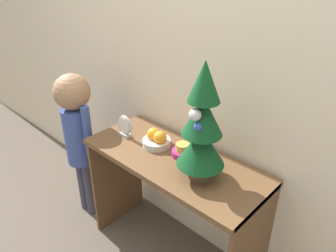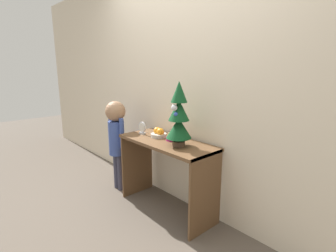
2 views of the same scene
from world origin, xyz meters
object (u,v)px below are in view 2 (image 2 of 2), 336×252
object	(u,v)px
singing_bowl	(172,137)
child_figure	(116,131)
desk_clock	(142,128)
fruit_bowl	(159,133)
mini_tree	(179,116)

from	to	relation	value
singing_bowl	child_figure	bearing A→B (deg)	-166.97
desk_clock	child_figure	xyz separation A→B (m)	(-0.37, -0.10, -0.09)
fruit_bowl	desk_clock	size ratio (longest dim) A/B	1.21
singing_bowl	mini_tree	bearing A→B (deg)	-24.59
mini_tree	child_figure	world-z (taller)	mini_tree
singing_bowl	child_figure	xyz separation A→B (m)	(-0.75, -0.17, -0.05)
mini_tree	singing_bowl	bearing A→B (deg)	155.41
fruit_bowl	singing_bowl	bearing A→B (deg)	5.91
fruit_bowl	child_figure	xyz separation A→B (m)	(-0.57, -0.16, -0.06)
mini_tree	singing_bowl	size ratio (longest dim) A/B	5.05
mini_tree	fruit_bowl	distance (m)	0.43
mini_tree	desk_clock	bearing A→B (deg)	179.11
fruit_bowl	child_figure	bearing A→B (deg)	-164.84
mini_tree	singing_bowl	xyz separation A→B (m)	(-0.18, 0.08, -0.25)
fruit_bowl	singing_bowl	xyz separation A→B (m)	(0.18, 0.02, -0.01)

